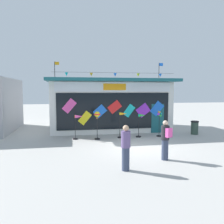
{
  "coord_description": "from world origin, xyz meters",
  "views": [
    {
      "loc": [
        -3.41,
        -11.23,
        2.92
      ],
      "look_at": [
        -0.85,
        2.91,
        1.58
      ],
      "focal_mm": 36.85,
      "sensor_mm": 36.0,
      "label": 1
    }
  ],
  "objects": [
    {
      "name": "wind_spinner_far_left",
      "position": [
        -2.99,
        2.54,
        1.1
      ],
      "size": [
        0.62,
        0.28,
        1.48
      ],
      "color": "black",
      "rests_on": "ground_plane"
    },
    {
      "name": "trash_bin",
      "position": [
        4.74,
        2.74,
        0.46
      ],
      "size": [
        0.52,
        0.52,
        0.9
      ],
      "color": "#2D4238",
      "rests_on": "ground_plane"
    },
    {
      "name": "person_mid_plaza",
      "position": [
        -1.46,
        -3.25,
        0.86
      ],
      "size": [
        0.34,
        0.34,
        1.68
      ],
      "rotation": [
        0.0,
        0.0,
        1.72
      ],
      "color": "#333D56",
      "rests_on": "ground_plane"
    },
    {
      "name": "person_near_camera",
      "position": [
        0.49,
        -2.3,
        0.89
      ],
      "size": [
        0.4,
        0.48,
        1.68
      ],
      "rotation": [
        0.0,
        0.0,
        3.56
      ],
      "color": "#333D56",
      "rests_on": "ground_plane"
    },
    {
      "name": "wind_spinner_center_left",
      "position": [
        -0.29,
        2.49,
        1.13
      ],
      "size": [
        0.6,
        0.28,
        1.59
      ],
      "color": "black",
      "rests_on": "ground_plane"
    },
    {
      "name": "wind_spinner_left",
      "position": [
        -1.86,
        2.29,
        1.33
      ],
      "size": [
        0.34,
        0.34,
        1.69
      ],
      "color": "black",
      "rests_on": "ground_plane"
    },
    {
      "name": "kite_shop_building",
      "position": [
        -0.52,
        5.93,
        1.89
      ],
      "size": [
        8.84,
        5.3,
        5.07
      ],
      "color": "silver",
      "rests_on": "ground_plane"
    },
    {
      "name": "wind_spinner_center_right",
      "position": [
        0.94,
        2.52,
        1.03
      ],
      "size": [
        0.65,
        0.33,
        1.48
      ],
      "color": "black",
      "rests_on": "ground_plane"
    },
    {
      "name": "wind_spinner_right",
      "position": [
        2.13,
        2.46,
        1.08
      ],
      "size": [
        0.39,
        0.32,
        1.65
      ],
      "color": "black",
      "rests_on": "ground_plane"
    },
    {
      "name": "ground_plane",
      "position": [
        0.0,
        0.0,
        0.0
      ],
      "size": [
        80.0,
        80.0,
        0.0
      ],
      "primitive_type": "plane",
      "color": "#ADAAA5"
    }
  ]
}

